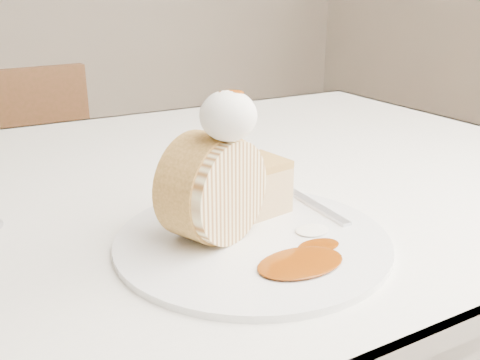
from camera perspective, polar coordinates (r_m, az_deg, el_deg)
table at (r=0.82m, az=-8.25°, el=-6.14°), size 1.40×0.90×0.75m
chair_far at (r=1.68m, az=-22.60°, el=-0.77°), size 0.42×0.42×0.82m
plate at (r=0.59m, az=1.32°, el=-6.40°), size 0.35×0.35×0.01m
roulade_slice at (r=0.57m, az=-2.91°, el=-0.90°), size 0.13×0.10×0.11m
cake_chunk at (r=0.65m, az=1.68°, el=-0.97°), size 0.08×0.07×0.06m
whipped_cream at (r=0.54m, az=-1.26°, el=6.85°), size 0.06×0.06×0.05m
caramel_drizzle at (r=0.53m, az=-1.04°, el=9.93°), size 0.03×0.02×0.01m
caramel_pool at (r=0.54m, az=6.47°, el=-8.74°), size 0.10×0.08×0.00m
fork at (r=0.67m, az=8.05°, el=-2.72°), size 0.03×0.18×0.00m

